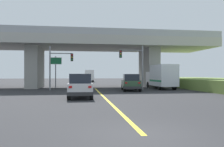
% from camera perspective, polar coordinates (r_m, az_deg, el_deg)
% --- Properties ---
extents(ground, '(160.00, 160.00, 0.00)m').
position_cam_1_polar(ground, '(34.44, -4.58, -3.52)').
color(ground, '#2B2B2D').
extents(overpass_bridge, '(35.71, 9.79, 8.14)m').
position_cam_1_polar(overpass_bridge, '(34.60, -4.58, 6.23)').
color(overpass_bridge, '#A8A59E').
rests_on(overpass_bridge, ground).
extents(lane_divider_stripe, '(0.20, 24.59, 0.01)m').
position_cam_1_polar(lane_divider_stripe, '(19.50, -1.97, -6.03)').
color(lane_divider_stripe, yellow).
rests_on(lane_divider_stripe, ground).
extents(suv_lead, '(2.00, 4.72, 2.02)m').
position_cam_1_polar(suv_lead, '(19.29, -8.05, -3.08)').
color(suv_lead, silver).
rests_on(suv_lead, ground).
extents(suv_crossing, '(2.51, 4.75, 2.02)m').
position_cam_1_polar(suv_crossing, '(27.27, 4.76, -2.25)').
color(suv_crossing, '#2D4C33').
rests_on(suv_crossing, ground).
extents(box_truck, '(2.33, 6.72, 3.24)m').
position_cam_1_polar(box_truck, '(31.22, 12.42, -0.77)').
color(box_truck, silver).
rests_on(box_truck, ground).
extents(traffic_signal_nearside, '(3.10, 0.36, 5.62)m').
position_cam_1_polar(traffic_signal_nearside, '(28.66, 5.78, 3.03)').
color(traffic_signal_nearside, slate).
rests_on(traffic_signal_nearside, ground).
extents(traffic_signal_farside, '(2.94, 0.36, 5.50)m').
position_cam_1_polar(traffic_signal_farside, '(28.85, -13.52, 2.59)').
color(traffic_signal_farside, slate).
rests_on(traffic_signal_farside, ground).
extents(highway_sign, '(1.68, 0.17, 4.53)m').
position_cam_1_polar(highway_sign, '(32.73, -14.08, 2.18)').
color(highway_sign, slate).
rests_on(highway_sign, ground).
extents(semi_truck_distant, '(2.33, 7.47, 3.13)m').
position_cam_1_polar(semi_truck_distant, '(61.37, -5.82, -0.55)').
color(semi_truck_distant, navy).
rests_on(semi_truck_distant, ground).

